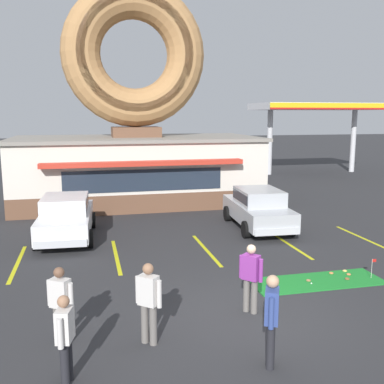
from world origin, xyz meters
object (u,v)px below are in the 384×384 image
Objects in this scene: car_silver at (258,207)px; pedestrian_blue_sweater_man at (251,275)px; pedestrian_hooded_kid at (61,302)px; golf_ball at (311,283)px; car_white at (66,215)px; pedestrian_leather_jacket_man at (149,300)px; pedestrian_beanie_man at (272,316)px; trash_bin at (263,197)px; putting_flag_pin at (373,264)px; pedestrian_clipboard_woman at (65,335)px.

pedestrian_blue_sweater_man is (-3.03, -7.21, 0.02)m from car_silver.
golf_ball is at bearing 14.79° from pedestrian_hooded_kid.
golf_ball is at bearing -43.66° from car_white.
pedestrian_beanie_man reaches higher than pedestrian_leather_jacket_man.
trash_bin is at bearing 21.54° from car_white.
pedestrian_leather_jacket_man is at bearing 146.98° from pedestrian_beanie_man.
pedestrian_beanie_man reaches higher than pedestrian_hooded_kid.
pedestrian_hooded_kid is at bearing -132.97° from car_silver.
pedestrian_hooded_kid is at bearing -127.93° from trash_bin.
trash_bin is at bearing 74.95° from golf_ball.
putting_flag_pin is 9.86m from trash_bin.
car_silver is at bearing 47.03° from pedestrian_hooded_kid.
car_silver is (-1.02, 6.01, 0.43)m from putting_flag_pin.
pedestrian_blue_sweater_man is (4.35, -7.41, 0.02)m from car_white.
pedestrian_clipboard_woman is 1.61× the size of trash_bin.
pedestrian_leather_jacket_man is 2.42m from pedestrian_beanie_man.
golf_ball is 0.03× the size of pedestrian_blue_sweater_man.
golf_ball is at bearing 28.17° from pedestrian_blue_sweater_man.
pedestrian_clipboard_woman is at bearing -87.91° from car_white.
golf_ball is at bearing 52.13° from pedestrian_beanie_man.
trash_bin is (9.19, 3.63, -0.37)m from car_white.
pedestrian_clipboard_woman is (-6.20, -3.05, 0.81)m from golf_ball.
car_white reaches higher than trash_bin.
car_white is 8.51m from pedestrian_leather_jacket_man.
golf_ball is 6.16m from car_silver.
putting_flag_pin is 0.33× the size of pedestrian_leather_jacket_man.
pedestrian_beanie_man is at bearing -111.73° from trash_bin.
car_silver is at bearing 69.76° from pedestrian_beanie_man.
putting_flag_pin reaches higher than golf_ball.
pedestrian_beanie_man reaches higher than car_silver.
pedestrian_beanie_man is (-2.63, -3.38, 0.91)m from golf_ball.
trash_bin is at bearing 55.59° from pedestrian_clipboard_woman.
putting_flag_pin is at bearing 20.95° from pedestrian_clipboard_woman.
pedestrian_hooded_kid is (-6.34, -1.67, 0.83)m from golf_ball.
pedestrian_leather_jacket_man reaches higher than golf_ball.
pedestrian_beanie_man is at bearing -142.80° from putting_flag_pin.
car_white is at bearing -158.46° from trash_bin.
golf_ball is 5.16m from pedestrian_leather_jacket_man.
pedestrian_hooded_kid is 1.02× the size of pedestrian_clipboard_woman.
pedestrian_hooded_kid reaches higher than golf_ball.
pedestrian_blue_sweater_man reaches higher than car_white.
pedestrian_beanie_man is (3.72, -1.70, 0.09)m from pedestrian_hooded_kid.
car_silver reaches higher than pedestrian_hooded_kid.
pedestrian_clipboard_woman is at bearing -127.76° from car_silver.
car_silver is 2.87× the size of pedestrian_blue_sweater_man.
car_silver is at bearing 99.68° from putting_flag_pin.
putting_flag_pin is 4.26m from pedestrian_blue_sweater_man.
car_white is at bearing 178.47° from car_silver.
trash_bin is (1.81, 3.83, -0.37)m from car_silver.
pedestrian_beanie_man is (-3.47, -9.42, 0.09)m from car_silver.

